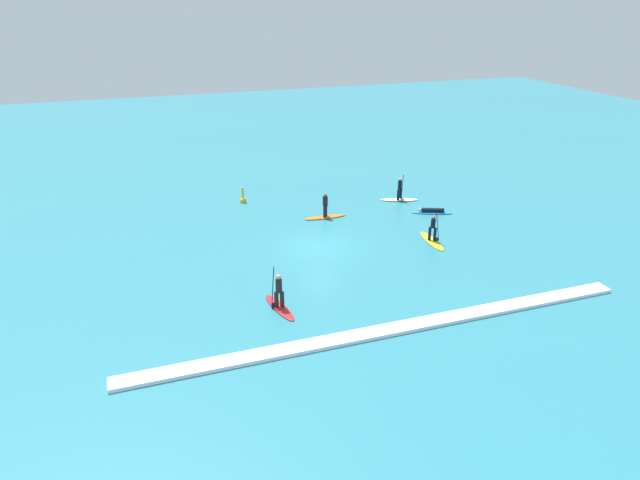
# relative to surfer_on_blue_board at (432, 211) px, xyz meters

# --- Properties ---
(ground_plane) EXTENTS (120.00, 120.00, 0.00)m
(ground_plane) POSITION_rel_surfer_on_blue_board_xyz_m (-9.44, -2.95, -0.15)
(ground_plane) COLOR teal
(ground_plane) RESTS_ON ground
(surfer_on_blue_board) EXTENTS (2.90, 1.65, 0.40)m
(surfer_on_blue_board) POSITION_rel_surfer_on_blue_board_xyz_m (0.00, 0.00, 0.00)
(surfer_on_blue_board) COLOR #1E8CD1
(surfer_on_blue_board) RESTS_ON ground_plane
(surfer_on_orange_board) EXTENTS (2.98, 0.73, 1.77)m
(surfer_on_orange_board) POSITION_rel_surfer_on_blue_board_xyz_m (-7.42, 1.70, 0.30)
(surfer_on_orange_board) COLOR orange
(surfer_on_orange_board) RESTS_ON ground_plane
(surfer_on_yellow_board) EXTENTS (0.97, 3.16, 2.03)m
(surfer_on_yellow_board) POSITION_rel_surfer_on_blue_board_xyz_m (-2.48, -4.41, 0.23)
(surfer_on_yellow_board) COLOR yellow
(surfer_on_yellow_board) RESTS_ON ground_plane
(surfer_on_white_board) EXTENTS (2.95, 1.61, 2.15)m
(surfer_on_white_board) POSITION_rel_surfer_on_blue_board_xyz_m (-0.94, 3.26, 0.23)
(surfer_on_white_board) COLOR white
(surfer_on_white_board) RESTS_ON ground_plane
(surfer_on_red_board) EXTENTS (1.17, 2.99, 2.28)m
(surfer_on_red_board) POSITION_rel_surfer_on_blue_board_xyz_m (-13.77, -9.23, 0.35)
(surfer_on_red_board) COLOR red
(surfer_on_red_board) RESTS_ON ground_plane
(marker_buoy) EXTENTS (0.47, 0.47, 1.27)m
(marker_buoy) POSITION_rel_surfer_on_blue_board_xyz_m (-12.13, 6.73, 0.05)
(marker_buoy) COLOR yellow
(marker_buoy) RESTS_ON ground_plane
(wave_crest) EXTENTS (24.94, 0.90, 0.18)m
(wave_crest) POSITION_rel_surfer_on_blue_board_xyz_m (-9.44, -12.98, -0.06)
(wave_crest) COLOR white
(wave_crest) RESTS_ON ground_plane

